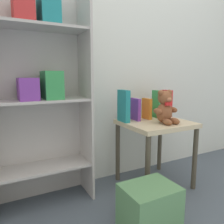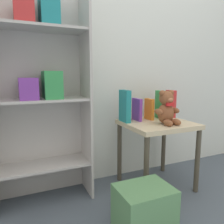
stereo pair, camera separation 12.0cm
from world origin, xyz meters
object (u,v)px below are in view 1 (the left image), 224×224
at_px(book_standing_green, 157,104).
at_px(display_table, 155,132).
at_px(teddy_bear, 165,108).
at_px(book_standing_orange, 147,109).
at_px(book_standing_red, 167,103).
at_px(book_standing_teal, 124,106).
at_px(storage_bin, 149,209).
at_px(bookshelf_side, 39,85).
at_px(book_standing_purple, 135,109).

bearing_deg(book_standing_green, display_table, -131.57).
relative_size(teddy_bear, book_standing_green, 1.08).
distance_m(book_standing_orange, book_standing_green, 0.13).
xyz_separation_m(book_standing_orange, book_standing_red, (0.24, 0.01, 0.03)).
relative_size(book_standing_teal, storage_bin, 0.82).
xyz_separation_m(bookshelf_side, book_standing_green, (1.03, -0.06, -0.19)).
distance_m(teddy_bear, book_standing_red, 0.31).
height_order(teddy_bear, book_standing_red, teddy_bear).
bearing_deg(book_standing_orange, teddy_bear, -85.59).
bearing_deg(bookshelf_side, book_standing_teal, -6.28).
distance_m(book_standing_purple, book_standing_orange, 0.12).
relative_size(book_standing_purple, storage_bin, 0.58).
relative_size(teddy_bear, book_standing_teal, 1.02).
height_order(teddy_bear, book_standing_orange, teddy_bear).
bearing_deg(book_standing_purple, teddy_bear, -54.75).
bearing_deg(storage_bin, teddy_bear, 41.02).
distance_m(display_table, book_standing_teal, 0.35).
distance_m(display_table, teddy_bear, 0.23).
distance_m(bookshelf_side, teddy_bear, 0.99).
bearing_deg(book_standing_red, bookshelf_side, 178.26).
distance_m(book_standing_green, storage_bin, 0.97).
bearing_deg(display_table, book_standing_red, 30.27).
height_order(book_standing_teal, book_standing_orange, book_standing_teal).
distance_m(teddy_bear, book_standing_orange, 0.21).
bearing_deg(book_standing_purple, bookshelf_side, 176.46).
bearing_deg(book_standing_green, storage_bin, -132.04).
bearing_deg(book_standing_purple, book_standing_red, 2.44).
distance_m(teddy_bear, book_standing_purple, 0.26).
height_order(teddy_bear, book_standing_green, teddy_bear).
distance_m(bookshelf_side, book_standing_green, 1.04).
bearing_deg(teddy_bear, display_table, 106.73).
bearing_deg(book_standing_red, storage_bin, -136.30).
height_order(book_standing_teal, storage_bin, book_standing_teal).
height_order(bookshelf_side, book_standing_green, bookshelf_side).
height_order(book_standing_green, storage_bin, book_standing_green).
bearing_deg(book_standing_red, teddy_bear, -133.24).
bearing_deg(storage_bin, book_standing_orange, 55.19).
height_order(bookshelf_side, display_table, bookshelf_side).
height_order(book_standing_orange, storage_bin, book_standing_orange).
bearing_deg(book_standing_purple, book_standing_orange, -1.43).
bearing_deg(book_standing_green, book_standing_red, 0.51).
height_order(book_standing_teal, book_standing_green, book_standing_teal).
xyz_separation_m(display_table, book_standing_teal, (-0.24, 0.12, 0.22)).
distance_m(book_standing_orange, book_standing_red, 0.25).
xyz_separation_m(display_table, storage_bin, (-0.41, -0.46, -0.33)).
bearing_deg(book_standing_red, book_standing_teal, -176.94).
height_order(book_standing_teal, book_standing_red, book_standing_teal).
distance_m(display_table, book_standing_purple, 0.26).
relative_size(bookshelf_side, book_standing_orange, 8.41).
xyz_separation_m(teddy_bear, storage_bin, (-0.43, -0.38, -0.54)).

